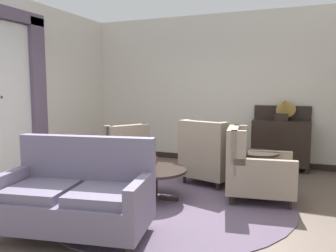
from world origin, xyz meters
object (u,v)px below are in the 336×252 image
object	(u,v)px
porcelain_vase	(152,159)
armchair_far_left	(209,157)
coffee_table	(154,174)
gramophone	(285,107)
settee	(76,197)
armchair_back_corner	(254,170)
armchair_beside_settee	(122,155)
side_table	(258,169)
sideboard	(281,142)

from	to	relation	value
porcelain_vase	armchair_far_left	bearing A→B (deg)	64.57
coffee_table	gramophone	distance (m)	3.02
settee	armchair_back_corner	bearing A→B (deg)	38.82
armchair_beside_settee	gramophone	xyz separation A→B (m)	(2.60, 1.57, 0.81)
side_table	gramophone	distance (m)	1.90
armchair_back_corner	side_table	size ratio (longest dim) A/B	1.57
settee	armchair_beside_settee	world-z (taller)	settee
coffee_table	armchair_back_corner	world-z (taller)	armchair_back_corner
coffee_table	armchair_beside_settee	world-z (taller)	armchair_beside_settee
armchair_far_left	sideboard	world-z (taller)	sideboard
porcelain_vase	side_table	xyz separation A→B (m)	(1.36, 0.76, -0.20)
side_table	armchair_beside_settee	bearing A→B (deg)	177.09
porcelain_vase	armchair_back_corner	bearing A→B (deg)	22.30
porcelain_vase	sideboard	world-z (taller)	sideboard
armchair_far_left	sideboard	size ratio (longest dim) A/B	0.86
settee	side_table	distance (m)	2.67
side_table	armchair_back_corner	bearing A→B (deg)	-98.85
sideboard	side_table	bearing A→B (deg)	-96.56
armchair_beside_settee	sideboard	size ratio (longest dim) A/B	0.87
armchair_far_left	armchair_back_corner	xyz separation A→B (m)	(0.80, -0.56, -0.02)
coffee_table	armchair_back_corner	xyz separation A→B (m)	(1.32, 0.49, 0.06)
settee	side_table	xyz separation A→B (m)	(1.66, 2.09, -0.02)
coffee_table	armchair_far_left	distance (m)	1.17
coffee_table	armchair_beside_settee	xyz separation A→B (m)	(-0.99, 0.83, 0.05)
gramophone	side_table	bearing A→B (deg)	-98.61
settee	gramophone	world-z (taller)	gramophone
coffee_table	gramophone	world-z (taller)	gramophone
armchair_back_corner	armchair_far_left	bearing A→B (deg)	47.35
armchair_beside_settee	porcelain_vase	bearing A→B (deg)	80.02
armchair_far_left	armchair_beside_settee	distance (m)	1.53
coffee_table	porcelain_vase	xyz separation A→B (m)	(-0.01, -0.05, 0.23)
porcelain_vase	gramophone	bearing A→B (deg)	56.60
armchair_far_left	side_table	xyz separation A→B (m)	(0.84, -0.34, -0.05)
porcelain_vase	armchair_beside_settee	xyz separation A→B (m)	(-0.99, 0.88, -0.18)
porcelain_vase	side_table	world-z (taller)	porcelain_vase
armchair_beside_settee	armchair_back_corner	size ratio (longest dim) A/B	1.05
coffee_table	gramophone	size ratio (longest dim) A/B	1.69
settee	sideboard	bearing A→B (deg)	54.12
porcelain_vase	armchair_back_corner	xyz separation A→B (m)	(1.33, 0.54, -0.16)
side_table	sideboard	size ratio (longest dim) A/B	0.53
settee	armchair_beside_settee	size ratio (longest dim) A/B	1.60
armchair_beside_settee	armchair_back_corner	distance (m)	2.34
coffee_table	side_table	size ratio (longest dim) A/B	1.41
settee	armchair_far_left	xyz separation A→B (m)	(0.82, 2.43, 0.03)
coffee_table	sideboard	distance (m)	2.95
gramophone	armchair_beside_settee	bearing A→B (deg)	-148.90
porcelain_vase	coffee_table	bearing A→B (deg)	82.44
gramophone	porcelain_vase	bearing A→B (deg)	-123.40
coffee_table	sideboard	xyz separation A→B (m)	(1.56, 2.49, 0.18)
settee	sideboard	xyz separation A→B (m)	(1.87, 3.87, 0.12)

